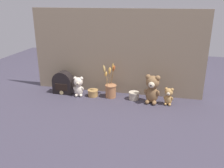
{
  "coord_description": "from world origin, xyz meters",
  "views": [
    {
      "loc": [
        0.46,
        -1.95,
        0.87
      ],
      "look_at": [
        0.0,
        0.02,
        0.14
      ],
      "focal_mm": 38.0,
      "sensor_mm": 36.0,
      "label": 1
    }
  ],
  "objects_px": {
    "teddy_bear_small": "(169,96)",
    "decorative_tin_short": "(93,93)",
    "teddy_bear_large": "(152,89)",
    "teddy_bear_medium": "(79,86)",
    "flower_vase": "(111,88)",
    "decorative_tin_tall": "(134,96)",
    "vintage_radio": "(63,83)"
  },
  "relations": [
    {
      "from": "decorative_tin_tall",
      "to": "decorative_tin_short",
      "type": "relative_size",
      "value": 0.98
    },
    {
      "from": "teddy_bear_large",
      "to": "teddy_bear_small",
      "type": "height_order",
      "value": "teddy_bear_large"
    },
    {
      "from": "teddy_bear_medium",
      "to": "vintage_radio",
      "type": "height_order",
      "value": "vintage_radio"
    },
    {
      "from": "teddy_bear_medium",
      "to": "vintage_radio",
      "type": "relative_size",
      "value": 0.87
    },
    {
      "from": "decorative_tin_tall",
      "to": "decorative_tin_short",
      "type": "height_order",
      "value": "decorative_tin_tall"
    },
    {
      "from": "teddy_bear_large",
      "to": "teddy_bear_small",
      "type": "bearing_deg",
      "value": -1.09
    },
    {
      "from": "flower_vase",
      "to": "decorative_tin_short",
      "type": "xyz_separation_m",
      "value": [
        -0.17,
        -0.02,
        -0.06
      ]
    },
    {
      "from": "vintage_radio",
      "to": "decorative_tin_short",
      "type": "xyz_separation_m",
      "value": [
        0.3,
        -0.01,
        -0.07
      ]
    },
    {
      "from": "teddy_bear_small",
      "to": "flower_vase",
      "type": "height_order",
      "value": "flower_vase"
    },
    {
      "from": "teddy_bear_small",
      "to": "decorative_tin_tall",
      "type": "xyz_separation_m",
      "value": [
        -0.3,
        0.05,
        -0.04
      ]
    },
    {
      "from": "decorative_tin_tall",
      "to": "decorative_tin_short",
      "type": "distance_m",
      "value": 0.39
    },
    {
      "from": "teddy_bear_large",
      "to": "teddy_bear_medium",
      "type": "distance_m",
      "value": 0.68
    },
    {
      "from": "teddy_bear_medium",
      "to": "teddy_bear_large",
      "type": "bearing_deg",
      "value": -0.67
    },
    {
      "from": "teddy_bear_medium",
      "to": "decorative_tin_short",
      "type": "height_order",
      "value": "teddy_bear_medium"
    },
    {
      "from": "flower_vase",
      "to": "decorative_tin_tall",
      "type": "distance_m",
      "value": 0.23
    },
    {
      "from": "teddy_bear_large",
      "to": "teddy_bear_medium",
      "type": "height_order",
      "value": "teddy_bear_large"
    },
    {
      "from": "teddy_bear_large",
      "to": "decorative_tin_tall",
      "type": "xyz_separation_m",
      "value": [
        -0.16,
        0.04,
        -0.1
      ]
    },
    {
      "from": "teddy_bear_medium",
      "to": "teddy_bear_small",
      "type": "distance_m",
      "value": 0.82
    },
    {
      "from": "teddy_bear_small",
      "to": "decorative_tin_short",
      "type": "relative_size",
      "value": 1.58
    },
    {
      "from": "teddy_bear_medium",
      "to": "decorative_tin_short",
      "type": "distance_m",
      "value": 0.15
    },
    {
      "from": "teddy_bear_small",
      "to": "decorative_tin_tall",
      "type": "distance_m",
      "value": 0.31
    },
    {
      "from": "teddy_bear_small",
      "to": "decorative_tin_short",
      "type": "distance_m",
      "value": 0.69
    },
    {
      "from": "teddy_bear_large",
      "to": "decorative_tin_short",
      "type": "distance_m",
      "value": 0.56
    },
    {
      "from": "vintage_radio",
      "to": "teddy_bear_medium",
      "type": "bearing_deg",
      "value": -11.18
    },
    {
      "from": "decorative_tin_tall",
      "to": "vintage_radio",
      "type": "bearing_deg",
      "value": -179.85
    },
    {
      "from": "teddy_bear_medium",
      "to": "flower_vase",
      "type": "distance_m",
      "value": 0.3
    },
    {
      "from": "teddy_bear_small",
      "to": "flower_vase",
      "type": "xyz_separation_m",
      "value": [
        -0.52,
        0.05,
        0.01
      ]
    },
    {
      "from": "teddy_bear_medium",
      "to": "flower_vase",
      "type": "relative_size",
      "value": 0.6
    },
    {
      "from": "teddy_bear_small",
      "to": "vintage_radio",
      "type": "relative_size",
      "value": 0.71
    },
    {
      "from": "teddy_bear_large",
      "to": "vintage_radio",
      "type": "bearing_deg",
      "value": 177.2
    },
    {
      "from": "vintage_radio",
      "to": "decorative_tin_short",
      "type": "bearing_deg",
      "value": -2.28
    },
    {
      "from": "teddy_bear_large",
      "to": "teddy_bear_small",
      "type": "distance_m",
      "value": 0.15
    }
  ]
}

